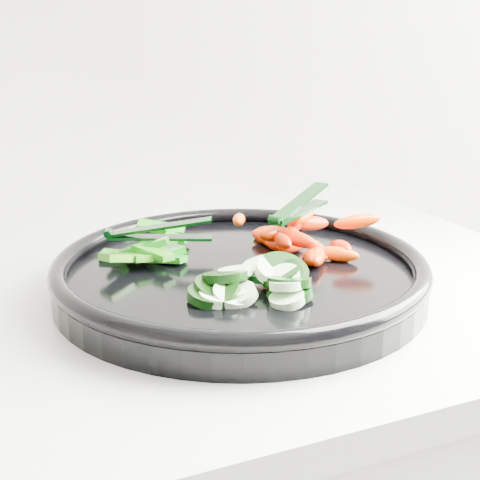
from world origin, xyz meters
name	(u,v)px	position (x,y,z in m)	size (l,w,h in m)	color
veggie_tray	(240,273)	(0.64, 1.65, 0.95)	(0.46, 0.46, 0.04)	black
cucumber_pile	(248,285)	(0.62, 1.58, 0.96)	(0.14, 0.11, 0.04)	black
carrot_pile	(299,237)	(0.72, 1.67, 0.97)	(0.15, 0.15, 0.05)	#FF5F00
pepper_pile	(153,250)	(0.57, 1.72, 0.96)	(0.12, 0.13, 0.03)	#0F6B0A
tong_carrot	(298,207)	(0.72, 1.67, 1.00)	(0.10, 0.08, 0.02)	black
tong_pepper	(157,232)	(0.58, 1.72, 0.98)	(0.11, 0.06, 0.02)	black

